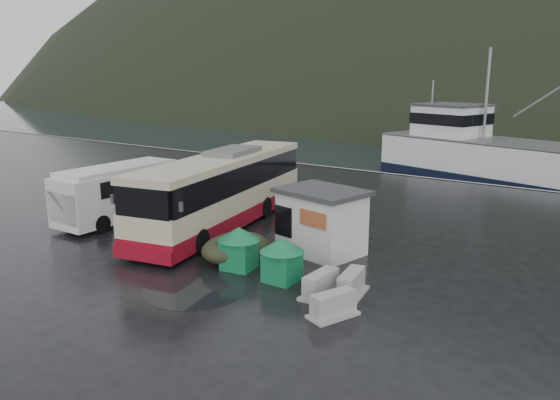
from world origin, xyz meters
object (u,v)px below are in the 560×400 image
Objects in this scene: jersey_barrier_b at (351,295)px; jersey_barrier_c at (333,316)px; waste_bin_left at (282,281)px; waste_bin_right at (239,268)px; dome_tent at (236,262)px; coach_bus at (224,225)px; ticket_kiosk at (321,252)px; jersey_barrier_a at (321,296)px; fishing_trawler at (517,168)px; white_van at (121,220)px.

jersey_barrier_b is 1.04× the size of jersey_barrier_c.
waste_bin_left is 2.01m from waste_bin_right.
dome_tent is at bearing 176.16° from jersey_barrier_b.
waste_bin_right is at bearing 161.97° from jersey_barrier_c.
coach_bus reaches higher than waste_bin_right.
coach_bus is 5.25m from dome_tent.
ticket_kiosk reaches higher than jersey_barrier_b.
fishing_trawler is at bearing 90.63° from jersey_barrier_a.
coach_bus is at bearing -176.59° from ticket_kiosk.
jersey_barrier_c is at bearing -44.03° from ticket_kiosk.
coach_bus reaches higher than dome_tent.
white_van is at bearing 167.99° from waste_bin_right.
jersey_barrier_b is at bearing 100.46° from jersey_barrier_c.
coach_bus is 8.19× the size of jersey_barrier_c.
ticket_kiosk is at bearing 65.39° from waste_bin_right.
jersey_barrier_a is at bearing -12.02° from white_van.
waste_bin_right is 3.80m from jersey_barrier_a.
fishing_trawler is (12.46, 27.22, 0.00)m from white_van.
dome_tent is 1.85× the size of jersey_barrier_c.
jersey_barrier_a is at bearing -141.81° from jersey_barrier_b.
jersey_barrier_b is (5.13, -0.34, 0.00)m from dome_tent.
white_van is at bearing 169.53° from waste_bin_left.
waste_bin_right is at bearing -102.95° from ticket_kiosk.
waste_bin_left is 1.80m from jersey_barrier_a.
fishing_trawler reaches higher than ticket_kiosk.
coach_bus is at bearing 136.09° from waste_bin_right.
ticket_kiosk is 5.94m from jersey_barrier_c.
white_van reaches higher than jersey_barrier_a.
ticket_kiosk is at bearing 6.12° from white_van.
waste_bin_left is 1.02× the size of jersey_barrier_c.
ticket_kiosk is 0.13× the size of fishing_trawler.
coach_bus reaches higher than ticket_kiosk.
jersey_barrier_c is at bearing -45.48° from jersey_barrier_a.
waste_bin_right reaches higher than jersey_barrier_c.
jersey_barrier_c is (5.45, -2.08, 0.00)m from dome_tent.
white_van is 4.10× the size of jersey_barrier_a.
waste_bin_right is 0.56× the size of dome_tent.
jersey_barrier_c is (13.89, -3.50, 0.00)m from white_van.
ticket_kiosk reaches higher than waste_bin_left.
fishing_trawler is (7.77, 24.97, 0.00)m from coach_bus.
jersey_barrier_b is at bearing -36.17° from coach_bus.
white_van is 4.10× the size of jersey_barrier_b.
coach_bus is 9.75m from jersey_barrier_b.
jersey_barrier_b reaches higher than jersey_barrier_c.
jersey_barrier_b is at bearing 1.89° from waste_bin_right.
dome_tent is (3.75, -3.67, 0.00)m from coach_bus.
jersey_barrier_b is at bearing -34.66° from ticket_kiosk.
dome_tent is at bearing -114.95° from ticket_kiosk.
white_van reaches higher than waste_bin_right.
waste_bin_left is at bearing -3.36° from waste_bin_right.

